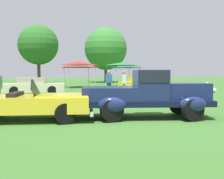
{
  "coord_description": "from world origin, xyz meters",
  "views": [
    {
      "loc": [
        -4.02,
        -7.81,
        1.64
      ],
      "look_at": [
        -0.53,
        1.74,
        0.93
      ],
      "focal_mm": 41.31,
      "sensor_mm": 36.0,
      "label": 1
    }
  ],
  "objects_px": {
    "spectator_between_cars": "(124,83)",
    "show_car_yellow": "(144,83)",
    "neighbor_convertible": "(32,103)",
    "show_car_cream": "(34,86)",
    "canopy_tent_center_field": "(123,65)",
    "feature_pickup_truck": "(148,93)",
    "canopy_tent_left_field": "(79,64)",
    "spectator_near_truck": "(109,82)"
  },
  "relations": [
    {
      "from": "show_car_cream",
      "to": "spectator_near_truck",
      "type": "bearing_deg",
      "value": -21.39
    },
    {
      "from": "neighbor_convertible",
      "to": "spectator_between_cars",
      "type": "relative_size",
      "value": 2.67
    },
    {
      "from": "feature_pickup_truck",
      "to": "spectator_near_truck",
      "type": "relative_size",
      "value": 2.79
    },
    {
      "from": "canopy_tent_left_field",
      "to": "canopy_tent_center_field",
      "type": "distance_m",
      "value": 4.93
    },
    {
      "from": "feature_pickup_truck",
      "to": "spectator_near_truck",
      "type": "bearing_deg",
      "value": 78.98
    },
    {
      "from": "feature_pickup_truck",
      "to": "spectator_between_cars",
      "type": "bearing_deg",
      "value": 73.45
    },
    {
      "from": "canopy_tent_left_field",
      "to": "canopy_tent_center_field",
      "type": "xyz_separation_m",
      "value": [
        4.93,
        0.1,
        0.0
      ]
    },
    {
      "from": "feature_pickup_truck",
      "to": "canopy_tent_left_field",
      "type": "height_order",
      "value": "canopy_tent_left_field"
    },
    {
      "from": "spectator_between_cars",
      "to": "canopy_tent_left_field",
      "type": "xyz_separation_m",
      "value": [
        -0.56,
        10.67,
        1.51
      ]
    },
    {
      "from": "feature_pickup_truck",
      "to": "neighbor_convertible",
      "type": "relative_size",
      "value": 1.04
    },
    {
      "from": "canopy_tent_left_field",
      "to": "canopy_tent_center_field",
      "type": "bearing_deg",
      "value": 1.17
    },
    {
      "from": "neighbor_convertible",
      "to": "canopy_tent_left_field",
      "type": "relative_size",
      "value": 1.52
    },
    {
      "from": "neighbor_convertible",
      "to": "show_car_cream",
      "type": "height_order",
      "value": "neighbor_convertible"
    },
    {
      "from": "spectator_between_cars",
      "to": "canopy_tent_center_field",
      "type": "bearing_deg",
      "value": 67.92
    },
    {
      "from": "feature_pickup_truck",
      "to": "show_car_yellow",
      "type": "relative_size",
      "value": 1.01
    },
    {
      "from": "show_car_cream",
      "to": "show_car_yellow",
      "type": "xyz_separation_m",
      "value": [
        9.37,
        1.01,
        0.0
      ]
    },
    {
      "from": "spectator_between_cars",
      "to": "canopy_tent_left_field",
      "type": "bearing_deg",
      "value": 93.01
    },
    {
      "from": "neighbor_convertible",
      "to": "spectator_between_cars",
      "type": "distance_m",
      "value": 8.97
    },
    {
      "from": "neighbor_convertible",
      "to": "show_car_yellow",
      "type": "relative_size",
      "value": 0.96
    },
    {
      "from": "show_car_yellow",
      "to": "canopy_tent_left_field",
      "type": "relative_size",
      "value": 1.58
    },
    {
      "from": "show_car_cream",
      "to": "canopy_tent_center_field",
      "type": "xyz_separation_m",
      "value": [
        9.84,
        7.01,
        1.82
      ]
    },
    {
      "from": "spectator_near_truck",
      "to": "show_car_cream",
      "type": "bearing_deg",
      "value": 158.61
    },
    {
      "from": "show_car_cream",
      "to": "canopy_tent_left_field",
      "type": "distance_m",
      "value": 8.67
    },
    {
      "from": "canopy_tent_left_field",
      "to": "show_car_yellow",
      "type": "bearing_deg",
      "value": -52.94
    },
    {
      "from": "show_car_yellow",
      "to": "spectator_between_cars",
      "type": "distance_m",
      "value": 6.17
    },
    {
      "from": "neighbor_convertible",
      "to": "spectator_near_truck",
      "type": "relative_size",
      "value": 2.67
    },
    {
      "from": "feature_pickup_truck",
      "to": "show_car_cream",
      "type": "distance_m",
      "value": 11.72
    },
    {
      "from": "feature_pickup_truck",
      "to": "show_car_cream",
      "type": "height_order",
      "value": "feature_pickup_truck"
    },
    {
      "from": "neighbor_convertible",
      "to": "canopy_tent_left_field",
      "type": "xyz_separation_m",
      "value": [
        5.56,
        17.22,
        1.84
      ]
    },
    {
      "from": "show_car_cream",
      "to": "spectator_between_cars",
      "type": "distance_m",
      "value": 6.65
    },
    {
      "from": "neighbor_convertible",
      "to": "spectator_near_truck",
      "type": "height_order",
      "value": "spectator_near_truck"
    },
    {
      "from": "canopy_tent_center_field",
      "to": "canopy_tent_left_field",
      "type": "bearing_deg",
      "value": -178.83
    },
    {
      "from": "show_car_cream",
      "to": "canopy_tent_left_field",
      "type": "relative_size",
      "value": 1.49
    },
    {
      "from": "neighbor_convertible",
      "to": "spectator_near_truck",
      "type": "distance_m",
      "value": 10.1
    },
    {
      "from": "neighbor_convertible",
      "to": "canopy_tent_center_field",
      "type": "bearing_deg",
      "value": 58.82
    },
    {
      "from": "neighbor_convertible",
      "to": "canopy_tent_center_field",
      "type": "xyz_separation_m",
      "value": [
        10.48,
        17.33,
        1.84
      ]
    },
    {
      "from": "show_car_yellow",
      "to": "spectator_near_truck",
      "type": "height_order",
      "value": "spectator_near_truck"
    },
    {
      "from": "spectator_between_cars",
      "to": "show_car_yellow",
      "type": "bearing_deg",
      "value": 50.83
    },
    {
      "from": "show_car_yellow",
      "to": "neighbor_convertible",
      "type": "bearing_deg",
      "value": -131.45
    },
    {
      "from": "spectator_between_cars",
      "to": "canopy_tent_left_field",
      "type": "height_order",
      "value": "canopy_tent_left_field"
    },
    {
      "from": "show_car_yellow",
      "to": "canopy_tent_center_field",
      "type": "distance_m",
      "value": 6.28
    },
    {
      "from": "feature_pickup_truck",
      "to": "show_car_yellow",
      "type": "bearing_deg",
      "value": 63.5
    }
  ]
}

